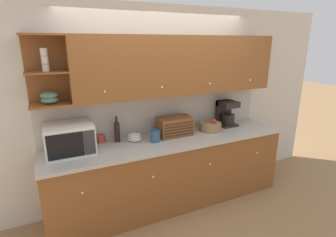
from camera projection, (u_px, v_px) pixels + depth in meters
ground_plane at (162, 190)px, 3.94m from camera, size 24.00×24.00×0.00m
wall_back at (160, 106)px, 3.60m from camera, size 5.56×0.06×2.60m
counter_unit at (171, 171)px, 3.52m from camera, size 3.18×0.68×0.93m
backsplash_panel at (161, 112)px, 3.59m from camera, size 3.16×0.01×0.55m
upper_cabinets at (178, 65)px, 3.34m from camera, size 3.16×0.35×0.73m
microwave at (69, 139)px, 2.91m from camera, size 0.52×0.41×0.34m
mug at (101, 138)px, 3.25m from camera, size 0.10×0.08×0.11m
wine_bottle at (117, 130)px, 3.26m from camera, size 0.07×0.07×0.33m
bowl_stack_on_counter at (134, 137)px, 3.32m from camera, size 0.19×0.19×0.09m
storage_canister at (155, 136)px, 3.28m from camera, size 0.13×0.13×0.16m
bread_box at (175, 126)px, 3.50m from camera, size 0.46×0.27×0.25m
wine_glass at (191, 120)px, 3.73m from camera, size 0.07×0.07×0.20m
fruit_basket at (210, 126)px, 3.70m from camera, size 0.30×0.30×0.17m
coffee_maker at (227, 113)px, 3.91m from camera, size 0.26×0.25×0.37m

